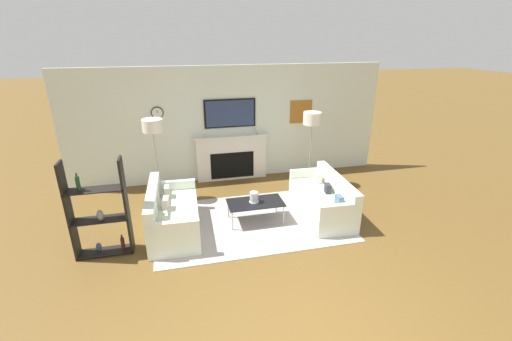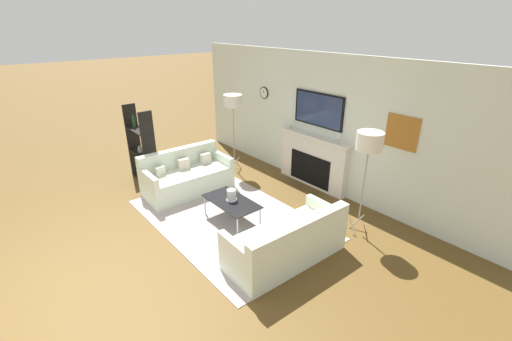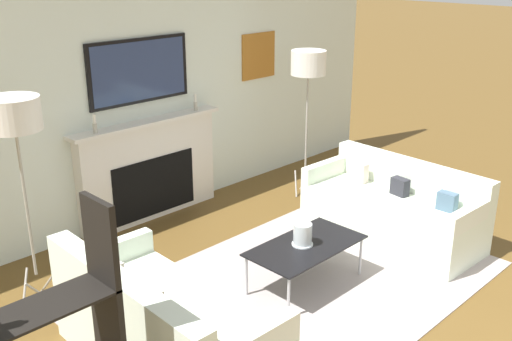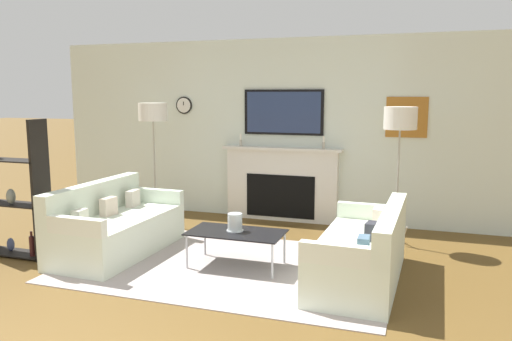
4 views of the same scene
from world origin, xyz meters
TOP-DOWN VIEW (x-y plane):
  - ground_plane at (0.00, 0.00)m, footprint 60.00×60.00m
  - fireplace_wall at (0.00, 5.08)m, footprint 7.50×0.28m
  - area_rug at (0.00, 2.82)m, footprint 3.53×2.26m
  - couch_left at (-1.46, 2.82)m, footprint 0.88×1.75m
  - couch_right at (1.45, 2.82)m, footprint 0.84×1.82m
  - coffee_table at (0.08, 2.82)m, footprint 1.05×0.56m
  - hurricane_candle at (0.06, 2.85)m, footprint 0.19×0.19m
  - floor_lamp_left at (-1.71, 4.21)m, footprint 0.41×0.41m
  - floor_lamp_right at (1.71, 4.21)m, footprint 0.40×0.40m
  - shelf_unit at (-2.53, 2.37)m, footprint 0.87×0.28m

SIDE VIEW (x-z plane):
  - ground_plane at x=0.00m, z-range 0.00..0.00m
  - area_rug at x=0.00m, z-range 0.00..0.01m
  - couch_right at x=1.45m, z-range -0.10..0.67m
  - couch_left at x=-1.46m, z-range -0.12..0.72m
  - coffee_table at x=0.08m, z-range 0.17..0.57m
  - hurricane_candle at x=0.06m, z-range 0.38..0.58m
  - shelf_unit at x=-2.53m, z-range -0.07..1.54m
  - fireplace_wall at x=0.00m, z-range -0.13..2.57m
  - floor_lamp_right at x=1.71m, z-range 0.70..2.44m
  - floor_lamp_left at x=-1.71m, z-range 0.72..2.49m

